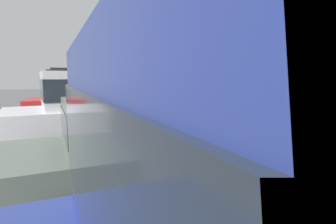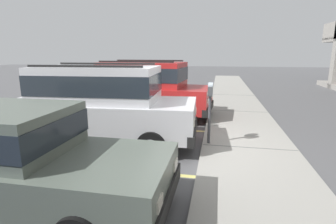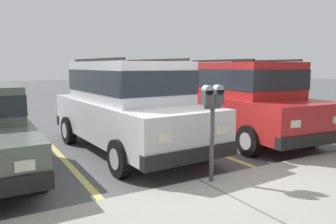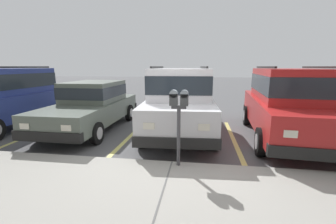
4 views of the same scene
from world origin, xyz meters
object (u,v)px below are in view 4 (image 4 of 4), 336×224
red_sedan (289,101)px  blue_coupe (6,95)px  silver_suv (180,98)px  dark_hatchback (92,104)px  parking_meter_near (179,110)px

red_sedan → blue_coupe: 8.89m
silver_suv → red_sedan: size_ratio=0.99×
silver_suv → dark_hatchback: silver_suv is taller
red_sedan → parking_meter_near: size_ratio=3.31×
red_sedan → parking_meter_near: red_sedan is taller
silver_suv → blue_coupe: (5.84, 0.22, 0.00)m
red_sedan → silver_suv: bearing=-0.2°
red_sedan → dark_hatchback: (5.94, -0.27, -0.27)m
blue_coupe → dark_hatchback: bearing=-175.0°
dark_hatchback → blue_coupe: bearing=4.7°
blue_coupe → red_sedan: bearing=-179.7°
red_sedan → blue_coupe: size_ratio=1.02×
red_sedan → dark_hatchback: bearing=2.1°
dark_hatchback → parking_meter_near: parking_meter_near is taller
silver_suv → dark_hatchback: bearing=-3.5°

